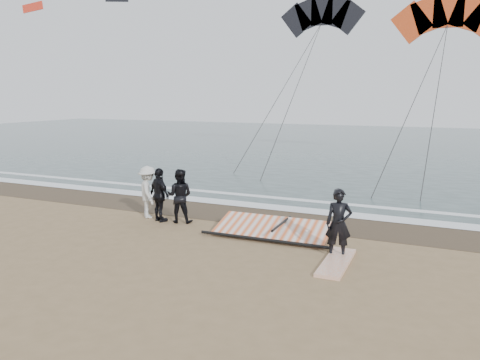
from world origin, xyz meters
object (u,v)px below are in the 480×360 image
object	(u,v)px
board_cream	(246,223)
sail_rig	(272,229)
man_main	(339,224)
board_white	(336,262)

from	to	relation	value
board_cream	sail_rig	distance (m)	1.49
man_main	board_cream	size ratio (longest dim) A/B	0.88
man_main	board_white	world-z (taller)	man_main
sail_rig	board_white	bearing A→B (deg)	-36.03
board_cream	sail_rig	size ratio (longest dim) A/B	0.52
man_main	board_white	xyz separation A→B (m)	(0.09, -0.53, -0.93)
man_main	sail_rig	size ratio (longest dim) A/B	0.46
board_white	sail_rig	distance (m)	3.09
man_main	board_cream	xyz separation A→B (m)	(-3.65, 2.09, -0.93)
man_main	sail_rig	world-z (taller)	man_main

